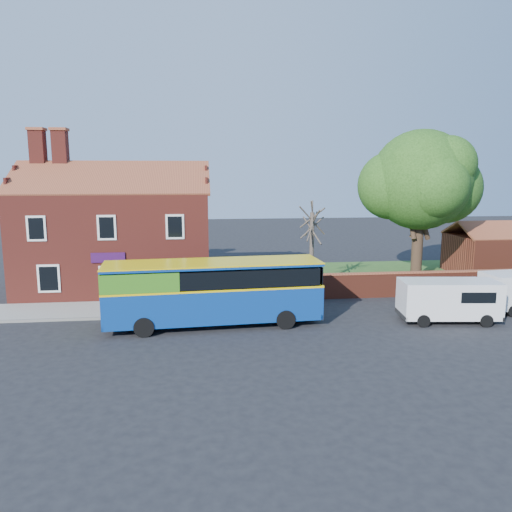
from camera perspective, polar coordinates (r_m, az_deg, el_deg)
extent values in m
plane|color=black|center=(24.08, -2.53, -9.50)|extent=(120.00, 120.00, 0.00)
cube|color=gray|center=(30.01, -16.85, -5.90)|extent=(18.00, 3.50, 0.12)
cube|color=slate|center=(28.35, -17.48, -6.82)|extent=(18.00, 0.15, 0.14)
cube|color=#426B28|center=(39.33, 15.35, -2.22)|extent=(26.00, 12.00, 0.04)
cube|color=maroon|center=(34.94, -15.45, 1.69)|extent=(12.00, 8.00, 6.50)
cube|color=brown|center=(32.65, -16.33, 8.60)|extent=(12.30, 4.08, 2.16)
cube|color=brown|center=(36.60, -15.27, 8.73)|extent=(12.30, 4.08, 2.16)
cube|color=maroon|center=(35.73, -23.68, 11.30)|extent=(0.90, 0.90, 2.20)
cube|color=maroon|center=(35.35, -21.47, 11.46)|extent=(0.90, 0.90, 2.20)
cube|color=black|center=(30.83, -16.70, 3.13)|extent=(1.10, 0.06, 1.50)
cube|color=#4C0F19|center=(31.38, -16.39, -3.24)|extent=(0.95, 0.04, 2.10)
cube|color=silver|center=(31.39, -16.39, -3.14)|extent=(1.20, 0.06, 2.30)
cube|color=#320E3D|center=(31.05, -16.55, -0.18)|extent=(2.00, 0.06, 0.60)
cube|color=maroon|center=(33.82, 19.15, -3.07)|extent=(22.00, 0.30, 1.50)
cube|color=brown|center=(33.66, 19.23, -1.74)|extent=(22.00, 0.38, 0.10)
cube|color=maroon|center=(43.22, 26.59, 0.15)|extent=(8.00, 5.00, 3.00)
cube|color=brown|center=(44.01, 25.91, 3.05)|extent=(8.20, 2.56, 1.24)
cube|color=navy|center=(25.93, -4.86, -5.22)|extent=(11.12, 3.47, 1.74)
cube|color=#DEBA0B|center=(25.72, -4.88, -3.34)|extent=(11.14, 3.50, 0.10)
cube|color=black|center=(25.61, -4.90, -2.20)|extent=(10.68, 3.46, 0.87)
cube|color=#3B821C|center=(25.53, -13.01, -2.46)|extent=(3.91, 3.03, 0.93)
cube|color=navy|center=(25.49, -4.92, -0.91)|extent=(11.12, 3.47, 0.14)
cube|color=#DEBA0B|center=(25.48, -4.92, -0.73)|extent=(11.16, 3.52, 0.06)
cylinder|color=black|center=(24.83, -12.70, -7.94)|extent=(1.00, 0.35, 0.99)
cylinder|color=black|center=(27.30, -12.49, -6.31)|extent=(1.00, 0.35, 0.99)
cylinder|color=black|center=(25.48, 3.39, -7.25)|extent=(1.00, 0.35, 0.99)
cylinder|color=black|center=(27.89, 2.13, -5.74)|extent=(1.00, 0.35, 0.99)
cube|color=white|center=(28.31, 21.17, -4.56)|extent=(5.24, 2.56, 1.92)
cube|color=black|center=(29.15, 25.38, -3.83)|extent=(0.27, 1.71, 0.76)
cube|color=black|center=(29.51, 25.59, -6.02)|extent=(0.32, 2.02, 0.24)
cylinder|color=black|center=(27.14, 18.57, -7.04)|extent=(0.69, 0.29, 0.67)
cylinder|color=black|center=(28.87, 17.37, -5.97)|extent=(0.69, 0.29, 0.67)
cylinder|color=black|center=(28.34, 24.81, -6.74)|extent=(0.69, 0.29, 0.67)
cylinder|color=black|center=(30.00, 23.29, -5.74)|extent=(0.69, 0.29, 0.67)
cylinder|color=black|center=(32.35, 25.15, -4.79)|extent=(0.68, 0.28, 0.67)
cylinder|color=black|center=(37.59, 17.92, 0.55)|extent=(0.78, 0.78, 4.47)
sphere|color=#427B26|center=(37.16, 18.33, 8.25)|extent=(6.99, 6.99, 6.99)
sphere|color=#427B26|center=(38.41, 20.83, 7.28)|extent=(5.05, 5.05, 5.05)
sphere|color=#427B26|center=(36.98, 15.30, 7.79)|extent=(4.86, 4.86, 4.86)
cylinder|color=#4C4238|center=(33.86, 6.38, 0.61)|extent=(0.30, 0.30, 5.18)
cylinder|color=#4C4238|center=(33.62, 6.44, 3.72)|extent=(0.30, 2.53, 2.04)
cylinder|color=#4C4238|center=(33.64, 6.44, 3.41)|extent=(1.32, 1.87, 1.86)
cylinder|color=#4C4238|center=(33.60, 6.45, 4.04)|extent=(2.12, 0.97, 2.07)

